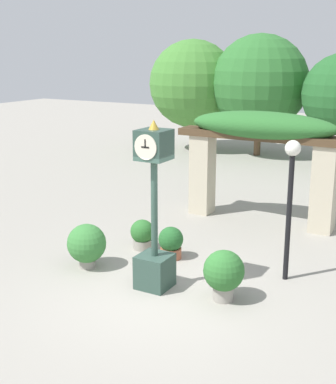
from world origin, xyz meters
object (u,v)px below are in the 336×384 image
at_px(potted_plant_near_right, 171,242).
at_px(potted_plant_far_right, 142,234).
at_px(pedestal_clock, 154,218).
at_px(potted_plant_near_left, 224,273).
at_px(potted_plant_far_left, 87,244).
at_px(lamp_post, 291,184).

height_order(potted_plant_near_right, potted_plant_far_right, potted_plant_near_right).
xyz_separation_m(pedestal_clock, potted_plant_far_right, (-1.26, 1.57, -1.00)).
xyz_separation_m(potted_plant_near_left, potted_plant_far_left, (-3.01, -0.00, -0.02)).
bearing_deg(potted_plant_far_right, potted_plant_near_left, -29.07).
xyz_separation_m(potted_plant_near_right, potted_plant_far_left, (-1.24, -1.27, 0.14)).
height_order(potted_plant_near_right, potted_plant_far_left, potted_plant_far_left).
distance_m(potted_plant_near_left, potted_plant_far_left, 3.01).
relative_size(pedestal_clock, potted_plant_far_right, 4.68).
relative_size(potted_plant_far_right, lamp_post, 0.25).
height_order(potted_plant_far_right, lamp_post, lamp_post).
xyz_separation_m(pedestal_clock, lamp_post, (2.01, 1.55, 0.55)).
bearing_deg(pedestal_clock, potted_plant_near_left, 5.64).
bearing_deg(potted_plant_far_right, lamp_post, -0.41).
relative_size(potted_plant_near_left, potted_plant_far_left, 1.01).
height_order(potted_plant_near_left, lamp_post, lamp_post).
height_order(pedestal_clock, lamp_post, pedestal_clock).
bearing_deg(potted_plant_near_right, pedestal_clock, -72.52).
xyz_separation_m(pedestal_clock, potted_plant_near_left, (1.33, 0.13, -0.83)).
bearing_deg(lamp_post, potted_plant_far_left, -158.93).
relative_size(potted_plant_far_left, potted_plant_far_right, 1.36).
distance_m(potted_plant_near_left, potted_plant_far_right, 2.97).
bearing_deg(lamp_post, potted_plant_far_right, 179.59).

